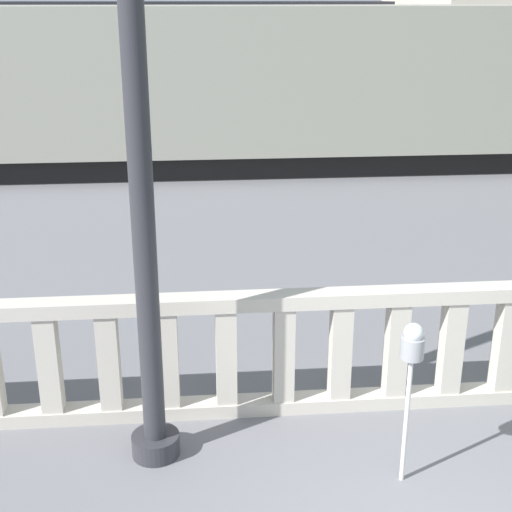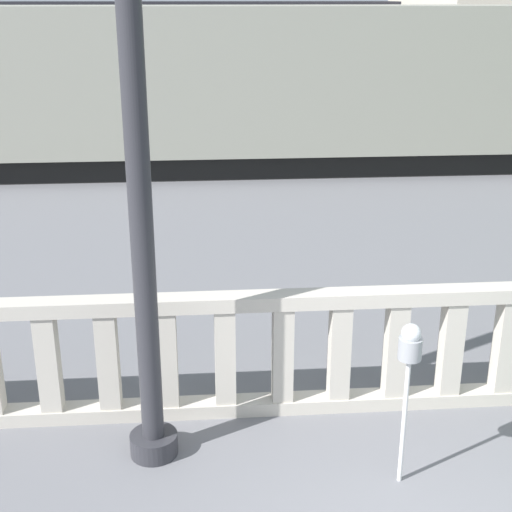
{
  "view_description": "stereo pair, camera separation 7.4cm",
  "coord_description": "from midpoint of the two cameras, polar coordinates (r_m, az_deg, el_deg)",
  "views": [
    {
      "loc": [
        -1.69,
        -3.71,
        3.94
      ],
      "look_at": [
        -1.03,
        3.49,
        1.3
      ],
      "focal_mm": 50.0,
      "sensor_mm": 36.0,
      "label": 1
    },
    {
      "loc": [
        -1.61,
        -3.71,
        3.94
      ],
      "look_at": [
        -1.03,
        3.49,
        1.3
      ],
      "focal_mm": 50.0,
      "sensor_mm": 36.0,
      "label": 2
    }
  ],
  "objects": [
    {
      "name": "balustrade",
      "position": [
        7.21,
        9.19,
        -7.44
      ],
      "size": [
        13.66,
        0.24,
        1.28
      ],
      "color": "#BCB5A8",
      "rests_on": "ground"
    },
    {
      "name": "lamppost",
      "position": [
        5.65,
        -9.3,
        11.39
      ],
      "size": [
        0.44,
        0.44,
        6.61
      ],
      "color": "#2D2D33",
      "rests_on": "ground"
    },
    {
      "name": "parking_meter",
      "position": [
        5.94,
        12.54,
        -7.69
      ],
      "size": [
        0.19,
        0.19,
        1.49
      ],
      "color": "silver",
      "rests_on": "ground"
    },
    {
      "name": "train_near",
      "position": [
        17.06,
        -1.25,
        13.41
      ],
      "size": [
        26.08,
        2.85,
        4.34
      ],
      "color": "black",
      "rests_on": "ground"
    },
    {
      "name": "train_far",
      "position": [
        35.26,
        2.1,
        16.83
      ],
      "size": [
        26.11,
        2.94,
        4.3
      ],
      "color": "black",
      "rests_on": "ground"
    }
  ]
}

